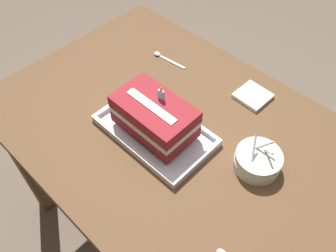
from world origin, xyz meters
TOP-DOWN VIEW (x-y plane):
  - ground_plane at (0.00, 0.00)m, footprint 8.00×8.00m
  - dining_table at (0.00, 0.00)m, footprint 1.18×0.78m
  - foil_tray at (-0.05, -0.05)m, footprint 0.34×0.20m
  - birthday_cake at (-0.05, -0.05)m, footprint 0.23×0.14m
  - bowl_stack at (0.23, 0.06)m, footprint 0.13×0.13m
  - serving_spoon_by_bowls at (-0.28, 0.21)m, footprint 0.14×0.03m
  - napkin_pile at (0.07, 0.27)m, footprint 0.10×0.10m

SIDE VIEW (x-z plane):
  - ground_plane at x=0.00m, z-range 0.00..0.00m
  - dining_table at x=0.00m, z-range 0.26..0.97m
  - serving_spoon_by_bowls at x=-0.28m, z-range 0.71..0.72m
  - napkin_pile at x=0.07m, z-range 0.71..0.72m
  - foil_tray at x=-0.05m, z-range 0.70..0.73m
  - bowl_stack at x=0.23m, z-range 0.68..0.79m
  - birthday_cake at x=-0.05m, z-range 0.71..0.86m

